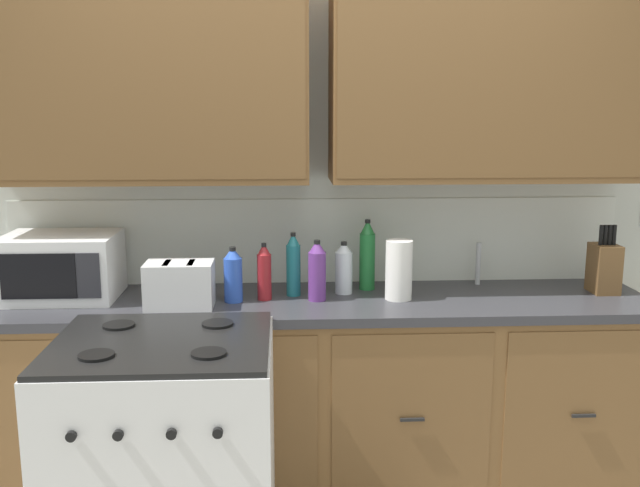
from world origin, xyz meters
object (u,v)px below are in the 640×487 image
(bottle_red, at_px, (264,272))
(bottle_violet, at_px, (317,271))
(bottle_blue, at_px, (233,275))
(bottle_green, at_px, (367,255))
(microwave, at_px, (61,267))
(stove_range, at_px, (167,465))
(knife_block, at_px, (604,267))
(bottle_teal, at_px, (293,265))
(toaster, at_px, (180,285))
(paper_towel_roll, at_px, (399,270))
(bottle_clear, at_px, (344,268))

(bottle_red, distance_m, bottle_violet, 0.23)
(bottle_blue, bearing_deg, bottle_green, 16.90)
(microwave, bearing_deg, stove_range, -52.25)
(stove_range, relative_size, bottle_green, 2.94)
(bottle_blue, bearing_deg, bottle_red, 11.16)
(microwave, xyz_separation_m, bottle_red, (0.88, -0.07, -0.02))
(microwave, relative_size, bottle_red, 1.93)
(stove_range, xyz_separation_m, microwave, (-0.54, 0.70, 0.58))
(knife_block, relative_size, bottle_green, 0.96)
(microwave, distance_m, bottle_violet, 1.12)
(stove_range, height_order, bottle_teal, bottle_teal)
(toaster, distance_m, bottle_red, 0.36)
(microwave, xyz_separation_m, paper_towel_roll, (1.47, -0.10, -0.01))
(paper_towel_roll, xyz_separation_m, bottle_green, (-0.12, 0.18, 0.03))
(stove_range, distance_m, paper_towel_roll, 1.24)
(bottle_clear, xyz_separation_m, bottle_violet, (-0.12, -0.11, 0.01))
(bottle_red, xyz_separation_m, bottle_teal, (0.13, 0.06, 0.02))
(stove_range, distance_m, bottle_clear, 1.14)
(paper_towel_roll, bearing_deg, bottle_red, 177.65)
(bottle_teal, bearing_deg, paper_towel_roll, -10.67)
(bottle_green, xyz_separation_m, bottle_red, (-0.47, -0.16, -0.04))
(microwave, bearing_deg, bottle_violet, -5.03)
(knife_block, distance_m, bottle_red, 1.52)
(bottle_clear, height_order, bottle_red, bottle_red)
(bottle_blue, relative_size, bottle_red, 0.96)
(toaster, height_order, paper_towel_roll, paper_towel_roll)
(bottle_green, relative_size, bottle_blue, 1.36)
(paper_towel_roll, relative_size, bottle_red, 1.04)
(bottle_teal, bearing_deg, bottle_green, 15.45)
(bottle_blue, xyz_separation_m, bottle_teal, (0.26, 0.09, 0.02))
(microwave, height_order, bottle_red, microwave)
(bottle_clear, relative_size, bottle_green, 0.73)
(microwave, height_order, toaster, microwave)
(bottle_green, distance_m, bottle_violet, 0.30)
(stove_range, xyz_separation_m, bottle_green, (0.81, 0.78, 0.59))
(stove_range, bearing_deg, bottle_green, 44.05)
(stove_range, distance_m, toaster, 0.75)
(bottle_red, bearing_deg, bottle_green, 18.47)
(bottle_clear, xyz_separation_m, bottle_green, (0.11, 0.07, 0.04))
(bottle_teal, bearing_deg, bottle_red, -153.97)
(toaster, bearing_deg, microwave, 162.13)
(stove_range, xyz_separation_m, bottle_clear, (0.69, 0.71, 0.55))
(toaster, bearing_deg, bottle_green, 17.24)
(knife_block, xyz_separation_m, bottle_teal, (-1.39, 0.02, 0.02))
(bottle_clear, bearing_deg, bottle_red, -166.23)
(knife_block, bearing_deg, bottle_green, 173.71)
(paper_towel_roll, distance_m, bottle_teal, 0.46)
(knife_block, distance_m, bottle_green, 1.06)
(stove_range, xyz_separation_m, bottle_teal, (0.47, 0.69, 0.58))
(paper_towel_roll, relative_size, bottle_blue, 1.09)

